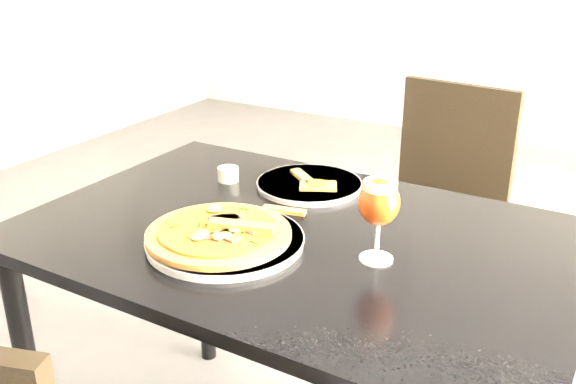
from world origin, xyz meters
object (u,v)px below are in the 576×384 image
Objects in this scene: dining_table at (296,267)px; pizza at (219,232)px; chair_far at (436,210)px; beer_glass at (379,203)px.

dining_table is 0.21m from pizza.
chair_far is 5.24× the size of beer_glass.
beer_glass reaches higher than chair_far.
dining_table is 1.34× the size of chair_far.
chair_far reaches higher than pizza.
dining_table is at bearing -87.52° from chair_far.
dining_table is 7.03× the size of beer_glass.
chair_far is (0.07, 0.84, -0.16)m from dining_table.
pizza is at bearing -162.07° from beer_glass.
beer_glass is (0.20, -0.04, 0.21)m from dining_table.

